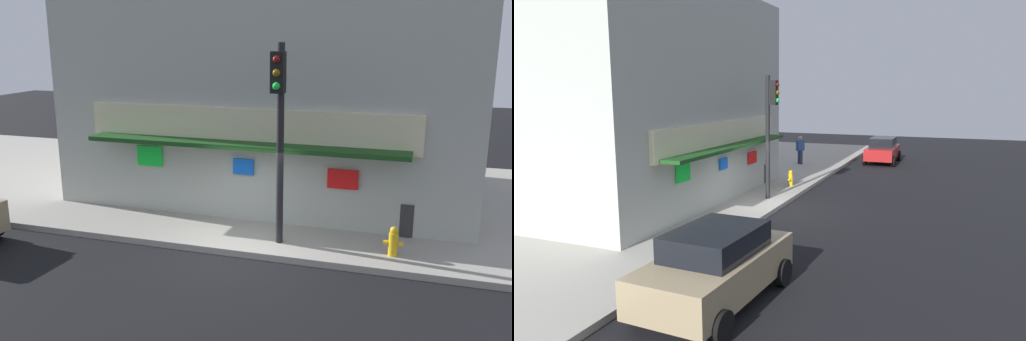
% 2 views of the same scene
% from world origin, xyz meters
% --- Properties ---
extents(ground_plane, '(63.00, 63.00, 0.00)m').
position_xyz_m(ground_plane, '(0.00, 0.00, 0.00)').
color(ground_plane, black).
extents(sidewalk, '(42.00, 10.88, 0.17)m').
position_xyz_m(sidewalk, '(0.00, 5.44, 0.09)').
color(sidewalk, '#A39E93').
rests_on(sidewalk, ground_plane).
extents(corner_building, '(12.23, 8.15, 8.25)m').
position_xyz_m(corner_building, '(-0.45, 5.83, 4.29)').
color(corner_building, '#ADB2A8').
rests_on(corner_building, sidewalk).
extents(traffic_light, '(0.32, 0.58, 4.94)m').
position_xyz_m(traffic_light, '(0.87, 0.76, 3.34)').
color(traffic_light, black).
rests_on(traffic_light, sidewalk).
extents(fire_hydrant, '(0.46, 0.22, 0.72)m').
position_xyz_m(fire_hydrant, '(3.67, 0.86, 0.52)').
color(fire_hydrant, gold).
rests_on(fire_hydrant, sidewalk).
extents(trash_can, '(0.48, 0.48, 0.88)m').
position_xyz_m(trash_can, '(3.90, 2.38, 0.61)').
color(trash_can, '#2D2D2D').
rests_on(trash_can, sidewalk).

